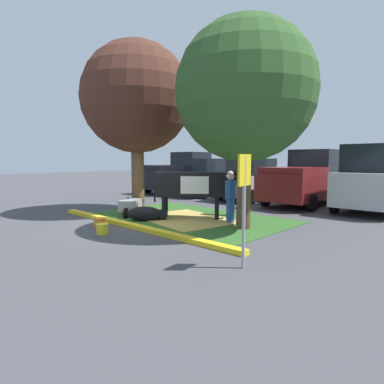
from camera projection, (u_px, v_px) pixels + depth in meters
ground_plane at (140, 223)px, 10.19m from camera, size 80.00×80.00×0.00m
grass_island at (189, 218)px, 11.04m from camera, size 6.64×4.26×0.02m
curb_yellow at (133, 226)px, 9.40m from camera, size 7.84×0.24×0.12m
hay_bedding at (186, 219)px, 10.69m from camera, size 3.55×2.89×0.04m
shade_tree_left at (137, 98)px, 11.96m from camera, size 4.06×4.06×6.28m
shade_tree_right at (245, 92)px, 8.93m from camera, size 3.90×3.90×5.81m
cow_holstein at (194, 185)px, 10.69m from camera, size 2.62×2.33×1.61m
calf_lying at (145, 214)px, 10.44m from camera, size 1.16×1.14×0.48m
person_handler at (230, 192)px, 11.37m from camera, size 0.48×0.34×1.58m
person_visitor_near at (231, 197)px, 10.03m from camera, size 0.34×0.45×1.55m
wheelbarrow at (130, 205)px, 11.33m from camera, size 1.25×1.45×0.63m
parking_sign at (244, 189)px, 5.81m from camera, size 0.11×0.44×2.08m
bucket_orange at (99, 222)px, 9.51m from camera, size 0.34×0.34×0.28m
bucket_yellow at (102, 229)px, 8.64m from camera, size 0.32×0.32×0.29m
pickup_truck_black at (182, 174)px, 19.76m from camera, size 2.36×5.47×2.42m
sedan_red at (208, 177)px, 18.00m from camera, size 2.14×4.46×2.02m
sedan_silver at (251, 179)px, 16.15m from camera, size 2.14×4.46×2.02m
pickup_truck_maroon at (307, 179)px, 14.37m from camera, size 2.36×5.47×2.42m
suv_dark_grey at (375, 178)px, 12.35m from camera, size 2.24×4.66×2.52m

